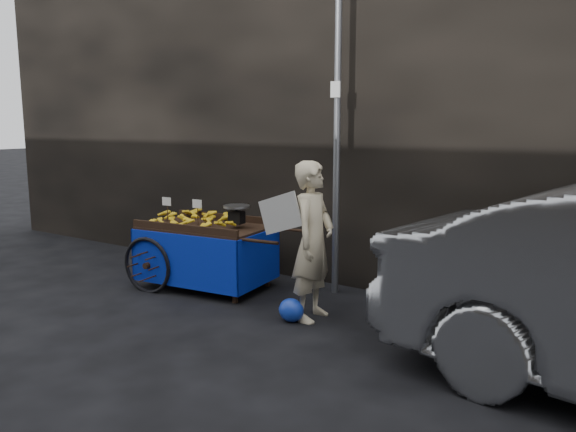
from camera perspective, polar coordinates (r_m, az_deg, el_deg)
The scene contains 6 objects.
ground at distance 6.00m, azimuth -3.91°, elevation -10.28°, with size 80.00×80.00×0.00m, color black.
building_wall at distance 7.72m, azimuth 10.45°, elevation 12.82°, with size 13.50×2.00×5.00m.
street_pole at distance 6.58m, azimuth 5.01°, elevation 9.25°, with size 0.12×0.10×4.00m.
banana_cart at distance 7.00m, azimuth -8.65°, elevation -1.58°, with size 2.17×1.18×1.13m.
vendor at distance 5.77m, azimuth 2.55°, elevation -2.55°, with size 0.81×0.63×1.65m.
plastic_bag at distance 5.84m, azimuth 0.34°, elevation -9.55°, with size 0.27×0.22×0.25m, color #1633A8.
Camera 1 is at (3.46, -4.47, 2.02)m, focal length 35.00 mm.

